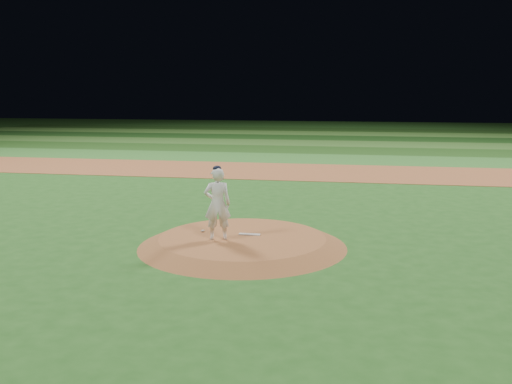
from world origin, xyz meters
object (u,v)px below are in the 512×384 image
rosin_bag (203,231)px  pitcher_on_mound (217,204)px  pitching_rubber (250,234)px  pitchers_mound (242,241)px

rosin_bag → pitcher_on_mound: pitcher_on_mound is taller
pitching_rubber → pitcher_on_mound: (-0.72, -0.60, 0.94)m
pitchers_mound → pitcher_on_mound: pitcher_on_mound is taller
pitching_rubber → rosin_bag: 1.32m
rosin_bag → pitcher_on_mound: size_ratio=0.05×
pitchers_mound → rosin_bag: 1.23m
pitcher_on_mound → pitching_rubber: bearing=39.9°
pitchers_mound → pitching_rubber: 0.31m
pitchers_mound → pitching_rubber: size_ratio=9.59×
pitching_rubber → rosin_bag: rosin_bag is taller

